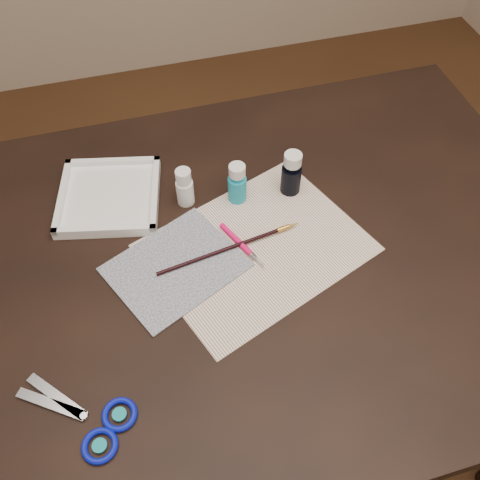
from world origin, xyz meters
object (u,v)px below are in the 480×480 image
object	(u,v)px
canvas	(176,267)
scissors	(71,415)
paint_bottle_navy	(291,173)
paint_bottle_white	(185,187)
paint_bottle_cyan	(237,183)
palette_tray	(109,196)
paper	(256,247)

from	to	relation	value
canvas	scissors	bearing A→B (deg)	-132.45
paint_bottle_navy	paint_bottle_white	bearing A→B (deg)	172.53
paint_bottle_cyan	palette_tray	xyz separation A→B (m)	(-0.25, 0.07, -0.03)
paper	canvas	world-z (taller)	canvas
paint_bottle_cyan	scissors	distance (m)	0.51
paper	paint_bottle_cyan	distance (m)	0.14
paper	paint_bottle_navy	bearing A→B (deg)	48.58
paint_bottle_cyan	scissors	xyz separation A→B (m)	(-0.36, -0.36, -0.04)
scissors	palette_tray	size ratio (longest dim) A/B	1.07
paint_bottle_white	palette_tray	size ratio (longest dim) A/B	0.43
paper	palette_tray	size ratio (longest dim) A/B	1.96
paint_bottle_white	paint_bottle_navy	xyz separation A→B (m)	(0.21, -0.03, 0.01)
canvas	paint_bottle_navy	xyz separation A→B (m)	(0.27, 0.13, 0.05)
scissors	paint_bottle_white	bearing A→B (deg)	-89.47
canvas	paint_bottle_cyan	world-z (taller)	paint_bottle_cyan
paper	canvas	bearing A→B (deg)	-178.38
canvas	scissors	size ratio (longest dim) A/B	1.07
scissors	paper	bearing A→B (deg)	-112.69
paint_bottle_navy	palette_tray	size ratio (longest dim) A/B	0.50
canvas	paper	bearing A→B (deg)	1.62
scissors	paint_bottle_navy	bearing A→B (deg)	-108.26
palette_tray	paint_bottle_white	bearing A→B (deg)	-17.14
canvas	paint_bottle_cyan	bearing A→B (deg)	41.03
paper	scissors	xyz separation A→B (m)	(-0.36, -0.23, 0.00)
paint_bottle_white	scissors	size ratio (longest dim) A/B	0.40
paint_bottle_navy	palette_tray	distance (m)	0.37
paint_bottle_white	paper	bearing A→B (deg)	-55.76
canvas	paint_bottle_white	xyz separation A→B (m)	(0.05, 0.16, 0.04)
paint_bottle_white	palette_tray	bearing A→B (deg)	162.86
paint_bottle_navy	scissors	size ratio (longest dim) A/B	0.47
paint_bottle_white	paint_bottle_cyan	bearing A→B (deg)	-11.57
paint_bottle_white	paint_bottle_navy	distance (m)	0.21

